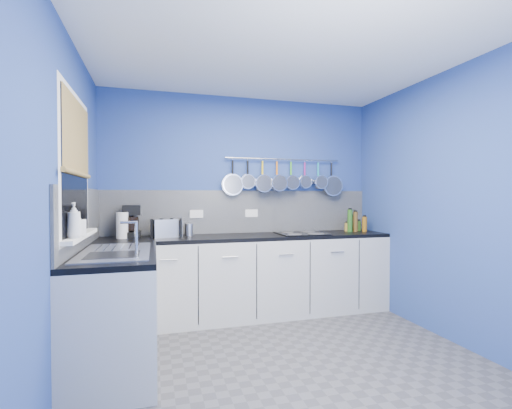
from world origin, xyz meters
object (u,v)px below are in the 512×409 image
soap_bottle_a (74,220)px  toaster (166,228)px  soap_bottle_b (78,224)px  coffee_maker (131,221)px  canister (189,230)px  hob (302,234)px  paper_towel (122,225)px

soap_bottle_a → toaster: size_ratio=0.81×
soap_bottle_b → coffee_maker: 1.22m
toaster → canister: (0.24, 0.05, -0.03)m
soap_bottle_a → coffee_maker: bearing=77.8°
hob → coffee_maker: bearing=174.5°
canister → soap_bottle_b: bearing=-126.7°
canister → soap_bottle_a: bearing=-123.9°
coffee_maker → toaster: size_ratio=1.15×
soap_bottle_a → canister: 1.59m
soap_bottle_b → canister: (0.88, 1.18, -0.17)m
soap_bottle_a → paper_towel: size_ratio=0.89×
coffee_maker → canister: size_ratio=2.59×
paper_towel → soap_bottle_a: bearing=-99.1°
coffee_maker → hob: 1.86m
soap_bottle_a → toaster: soap_bottle_a is taller
soap_bottle_a → canister: (0.88, 1.31, -0.20)m
soap_bottle_a → coffee_maker: size_ratio=0.70×
soap_bottle_b → hob: size_ratio=0.32×
paper_towel → coffee_maker: bearing=41.0°
coffee_maker → hob: (1.85, -0.18, -0.16)m
toaster → soap_bottle_b: bearing=-136.1°
soap_bottle_b → soap_bottle_a: bearing=-90.0°
paper_towel → toaster: size_ratio=0.91×
soap_bottle_a → hob: soap_bottle_a is taller
toaster → coffee_maker: bearing=154.0°
toaster → soap_bottle_a: bearing=-133.5°
coffee_maker → hob: bearing=-8.2°
soap_bottle_a → soap_bottle_b: size_ratio=1.39×
coffee_maker → canister: 0.60m
soap_bottle_a → toaster: (0.64, 1.26, -0.17)m
canister → hob: bearing=-7.6°
soap_bottle_a → hob: bearing=28.2°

